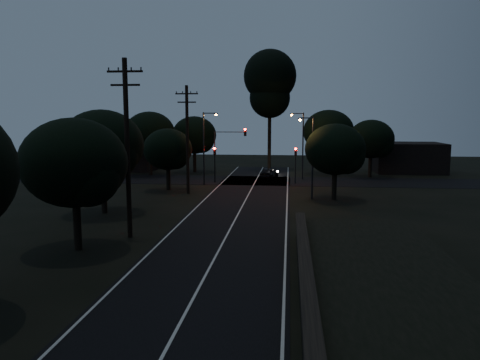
{
  "coord_description": "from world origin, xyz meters",
  "views": [
    {
      "loc": [
        3.88,
        -12.74,
        7.49
      ],
      "look_at": [
        0.0,
        24.0,
        2.5
      ],
      "focal_mm": 35.0,
      "sensor_mm": 36.0,
      "label": 1
    }
  ],
  "objects_px": {
    "signal_left": "(215,158)",
    "signal_mast": "(229,145)",
    "utility_pole_far": "(187,138)",
    "streetlight_a": "(205,143)",
    "utility_pole_mid": "(127,146)",
    "car": "(269,173)",
    "tall_pine": "(270,83)",
    "streetlight_c": "(311,152)",
    "streetlight_b": "(301,141)",
    "signal_right": "(296,159)"
  },
  "relations": [
    {
      "from": "streetlight_a",
      "to": "streetlight_b",
      "type": "xyz_separation_m",
      "value": [
        10.61,
        6.0,
        0.0
      ]
    },
    {
      "from": "utility_pole_mid",
      "to": "streetlight_a",
      "type": "xyz_separation_m",
      "value": [
        0.69,
        23.0,
        -1.1
      ]
    },
    {
      "from": "utility_pole_mid",
      "to": "car",
      "type": "distance_m",
      "value": 30.81
    },
    {
      "from": "streetlight_a",
      "to": "streetlight_c",
      "type": "xyz_separation_m",
      "value": [
        11.14,
        -8.0,
        -0.29
      ]
    },
    {
      "from": "utility_pole_mid",
      "to": "signal_left",
      "type": "distance_m",
      "value": 25.19
    },
    {
      "from": "signal_mast",
      "to": "signal_right",
      "type": "bearing_deg",
      "value": -0.03
    },
    {
      "from": "utility_pole_far",
      "to": "signal_mast",
      "type": "xyz_separation_m",
      "value": [
        3.09,
        7.99,
        -1.15
      ]
    },
    {
      "from": "streetlight_a",
      "to": "car",
      "type": "xyz_separation_m",
      "value": [
        6.73,
        6.46,
        -3.99
      ]
    },
    {
      "from": "signal_mast",
      "to": "car",
      "type": "height_order",
      "value": "signal_mast"
    },
    {
      "from": "car",
      "to": "streetlight_c",
      "type": "bearing_deg",
      "value": 121.61
    },
    {
      "from": "signal_left",
      "to": "streetlight_c",
      "type": "relative_size",
      "value": 0.55
    },
    {
      "from": "tall_pine",
      "to": "utility_pole_mid",
      "type": "bearing_deg",
      "value": -99.93
    },
    {
      "from": "utility_pole_far",
      "to": "signal_left",
      "type": "bearing_deg",
      "value": 80.06
    },
    {
      "from": "signal_left",
      "to": "utility_pole_mid",
      "type": "bearing_deg",
      "value": -93.21
    },
    {
      "from": "utility_pole_far",
      "to": "streetlight_c",
      "type": "bearing_deg",
      "value": -9.6
    },
    {
      "from": "streetlight_b",
      "to": "car",
      "type": "bearing_deg",
      "value": 173.23
    },
    {
      "from": "signal_left",
      "to": "streetlight_b",
      "type": "bearing_deg",
      "value": 22.05
    },
    {
      "from": "utility_pole_mid",
      "to": "signal_mast",
      "type": "bearing_deg",
      "value": 82.96
    },
    {
      "from": "signal_right",
      "to": "streetlight_b",
      "type": "xyz_separation_m",
      "value": [
        0.71,
        4.01,
        1.8
      ]
    },
    {
      "from": "utility_pole_far",
      "to": "streetlight_a",
      "type": "distance_m",
      "value": 6.1
    },
    {
      "from": "tall_pine",
      "to": "streetlight_a",
      "type": "xyz_separation_m",
      "value": [
        -6.31,
        -17.0,
        -7.64
      ]
    },
    {
      "from": "signal_left",
      "to": "signal_mast",
      "type": "height_order",
      "value": "signal_mast"
    },
    {
      "from": "tall_pine",
      "to": "signal_mast",
      "type": "height_order",
      "value": "tall_pine"
    },
    {
      "from": "signal_right",
      "to": "utility_pole_mid",
      "type": "bearing_deg",
      "value": -112.99
    },
    {
      "from": "signal_mast",
      "to": "utility_pole_far",
      "type": "bearing_deg",
      "value": -111.11
    },
    {
      "from": "utility_pole_mid",
      "to": "signal_right",
      "type": "relative_size",
      "value": 2.68
    },
    {
      "from": "streetlight_b",
      "to": "utility_pole_mid",
      "type": "bearing_deg",
      "value": -111.3
    },
    {
      "from": "utility_pole_far",
      "to": "tall_pine",
      "type": "distance_m",
      "value": 24.98
    },
    {
      "from": "tall_pine",
      "to": "car",
      "type": "distance_m",
      "value": 15.69
    },
    {
      "from": "signal_left",
      "to": "signal_mast",
      "type": "distance_m",
      "value": 2.26
    },
    {
      "from": "utility_pole_mid",
      "to": "signal_left",
      "type": "bearing_deg",
      "value": 86.79
    },
    {
      "from": "streetlight_c",
      "to": "utility_pole_mid",
      "type": "bearing_deg",
      "value": -128.26
    },
    {
      "from": "signal_left",
      "to": "signal_mast",
      "type": "relative_size",
      "value": 0.66
    },
    {
      "from": "utility_pole_far",
      "to": "car",
      "type": "height_order",
      "value": "utility_pole_far"
    },
    {
      "from": "signal_right",
      "to": "signal_mast",
      "type": "relative_size",
      "value": 0.66
    },
    {
      "from": "tall_pine",
      "to": "streetlight_c",
      "type": "relative_size",
      "value": 2.27
    },
    {
      "from": "utility_pole_mid",
      "to": "car",
      "type": "relative_size",
      "value": 2.89
    },
    {
      "from": "signal_left",
      "to": "signal_mast",
      "type": "bearing_deg",
      "value": 0.13
    },
    {
      "from": "utility_pole_mid",
      "to": "tall_pine",
      "type": "bearing_deg",
      "value": 80.07
    },
    {
      "from": "signal_left",
      "to": "streetlight_c",
      "type": "height_order",
      "value": "streetlight_c"
    },
    {
      "from": "signal_mast",
      "to": "streetlight_b",
      "type": "xyz_separation_m",
      "value": [
        8.22,
        4.01,
        0.3
      ]
    },
    {
      "from": "streetlight_a",
      "to": "car",
      "type": "height_order",
      "value": "streetlight_a"
    },
    {
      "from": "signal_mast",
      "to": "car",
      "type": "relative_size",
      "value": 1.64
    },
    {
      "from": "utility_pole_mid",
      "to": "streetlight_a",
      "type": "height_order",
      "value": "utility_pole_mid"
    },
    {
      "from": "utility_pole_far",
      "to": "streetlight_a",
      "type": "height_order",
      "value": "utility_pole_far"
    },
    {
      "from": "signal_mast",
      "to": "streetlight_c",
      "type": "distance_m",
      "value": 13.28
    },
    {
      "from": "streetlight_b",
      "to": "streetlight_c",
      "type": "xyz_separation_m",
      "value": [
        0.52,
        -14.0,
        -0.29
      ]
    },
    {
      "from": "car",
      "to": "signal_mast",
      "type": "bearing_deg",
      "value": 60.51
    },
    {
      "from": "streetlight_b",
      "to": "streetlight_c",
      "type": "relative_size",
      "value": 1.07
    },
    {
      "from": "streetlight_c",
      "to": "streetlight_a",
      "type": "bearing_deg",
      "value": 144.31
    }
  ]
}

